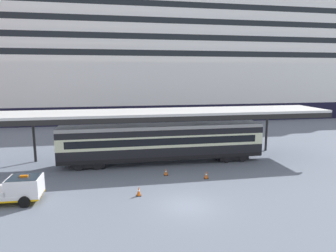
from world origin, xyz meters
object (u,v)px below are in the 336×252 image
Objects in this scene: train_carriage at (163,142)px; service_truck at (11,189)px; traffic_cone_near at (139,191)px; traffic_cone_mid at (166,172)px; traffic_cone_far at (206,175)px; cruise_ship at (114,61)px.

service_truck is at bearing -148.02° from train_carriage.
traffic_cone_mid is at bearing 56.27° from traffic_cone_near.
train_carriage is at bearing 84.90° from traffic_cone_mid.
train_carriage reaches higher than traffic_cone_mid.
service_truck is 7.53× the size of traffic_cone_far.
train_carriage is at bearing -83.44° from cruise_ship.
cruise_ship is 213.01× the size of traffic_cone_mid.
traffic_cone_near is at bearing -111.45° from train_carriage.
train_carriage reaches higher than service_truck.
traffic_cone_near is (9.17, -0.47, -0.62)m from service_truck.
cruise_ship is 48.55m from traffic_cone_near.
cruise_ship is 44.56m from traffic_cone_mid.
service_truck is at bearing -171.50° from traffic_cone_far.
traffic_cone_far is (6.28, 2.78, -0.02)m from traffic_cone_near.
train_carriage is 30.05× the size of traffic_cone_far.
traffic_cone_mid is (12.05, 3.84, -0.67)m from service_truck.
traffic_cone_far is (3.40, -1.53, 0.02)m from traffic_cone_mid.
traffic_cone_far is at bearing 23.90° from traffic_cone_near.
train_carriage is at bearing 31.98° from service_truck.
traffic_cone_near is (1.24, -47.07, -11.82)m from cruise_ship.
service_truck is 9.21m from traffic_cone_near.
traffic_cone_mid is (2.88, 4.31, -0.05)m from traffic_cone_near.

